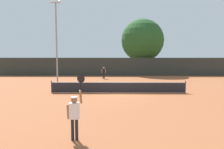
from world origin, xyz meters
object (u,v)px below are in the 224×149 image
(player_serving, at_px, (75,111))
(parked_car_far, at_px, (172,69))
(parked_car_near, at_px, (101,68))
(parked_car_mid, at_px, (149,68))
(player_receiving, at_px, (104,72))
(large_tree, at_px, (142,40))
(light_pole, at_px, (56,37))
(tennis_ball, at_px, (128,94))

(player_serving, bearing_deg, parked_car_far, 68.39)
(parked_car_near, height_order, parked_car_mid, same)
(player_receiving, height_order, parked_car_near, parked_car_near)
(large_tree, bearing_deg, light_pole, -136.91)
(parked_car_near, bearing_deg, player_serving, -95.40)
(player_receiving, height_order, large_tree, large_tree)
(tennis_ball, bearing_deg, parked_car_near, 98.96)
(light_pole, distance_m, parked_car_near, 16.43)
(large_tree, bearing_deg, parked_car_far, 24.11)
(parked_car_far, bearing_deg, player_receiving, -144.25)
(tennis_ball, relative_size, large_tree, 0.01)
(parked_car_far, bearing_deg, large_tree, -159.97)
(player_serving, distance_m, tennis_ball, 9.78)
(tennis_ball, relative_size, light_pole, 0.01)
(tennis_ball, height_order, light_pole, light_pole)
(player_serving, distance_m, parked_car_far, 33.66)
(player_serving, distance_m, parked_car_near, 32.62)
(player_receiving, bearing_deg, light_pole, 32.53)
(player_serving, relative_size, tennis_ball, 37.87)
(tennis_ball, xyz_separation_m, large_tree, (3.77, 19.31, 5.80))
(tennis_ball, bearing_deg, parked_car_mid, 76.49)
(tennis_ball, bearing_deg, large_tree, 78.95)
(player_serving, height_order, parked_car_near, player_serving)
(player_receiving, bearing_deg, tennis_ball, 102.56)
(tennis_ball, height_order, large_tree, large_tree)
(parked_car_mid, bearing_deg, large_tree, -112.55)
(player_serving, bearing_deg, parked_car_near, 91.69)
(tennis_ball, height_order, parked_car_mid, parked_car_mid)
(player_receiving, relative_size, tennis_ball, 24.14)
(player_receiving, relative_size, light_pole, 0.17)
(light_pole, bearing_deg, tennis_ball, -45.19)
(large_tree, bearing_deg, parked_car_near, 151.95)
(player_serving, relative_size, parked_car_mid, 0.61)
(light_pole, bearing_deg, player_receiving, 32.53)
(tennis_ball, xyz_separation_m, parked_car_mid, (5.96, 24.79, 0.74))
(player_receiving, xyz_separation_m, light_pole, (-5.52, -3.52, 4.48))
(tennis_ball, height_order, parked_car_near, parked_car_near)
(player_serving, height_order, parked_car_far, player_serving)
(player_receiving, xyz_separation_m, parked_car_far, (12.30, 10.26, -0.23))
(parked_car_near, distance_m, parked_car_mid, 9.74)
(light_pole, bearing_deg, parked_car_far, 37.72)
(parked_car_far, bearing_deg, player_serving, -115.70)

